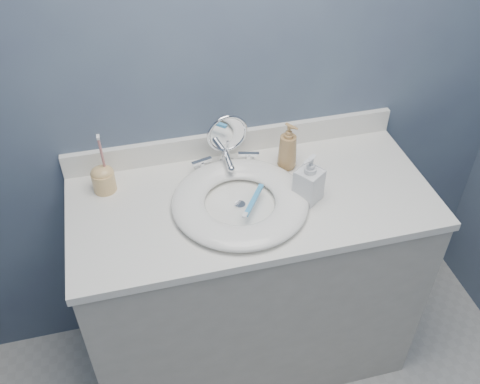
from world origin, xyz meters
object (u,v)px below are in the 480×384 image
object	(u,v)px
makeup_mirror	(227,140)
soap_bottle_clear	(309,178)
soap_bottle_amber	(288,146)
toothbrush_holder	(103,178)

from	to	relation	value
makeup_mirror	soap_bottle_clear	distance (m)	0.32
makeup_mirror	soap_bottle_clear	xyz separation A→B (m)	(0.22, -0.23, -0.03)
soap_bottle_amber	toothbrush_holder	distance (m)	0.64
soap_bottle_amber	soap_bottle_clear	distance (m)	0.18
soap_bottle_amber	toothbrush_holder	xyz separation A→B (m)	(-0.64, 0.03, -0.04)
makeup_mirror	toothbrush_holder	world-z (taller)	toothbrush_holder
makeup_mirror	soap_bottle_amber	world-z (taller)	makeup_mirror
soap_bottle_amber	soap_bottle_clear	world-z (taller)	soap_bottle_amber
makeup_mirror	soap_bottle_amber	size ratio (longest dim) A/B	1.21
makeup_mirror	toothbrush_holder	xyz separation A→B (m)	(-0.43, -0.02, -0.07)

